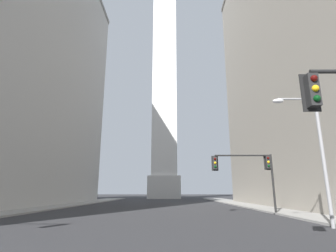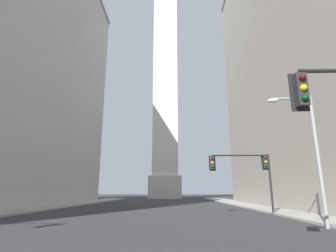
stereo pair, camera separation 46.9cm
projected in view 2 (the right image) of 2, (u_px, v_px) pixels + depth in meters
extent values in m
cube|color=gray|center=(25.00, 210.00, 26.91)|extent=(5.00, 90.74, 0.15)
cube|color=gray|center=(280.00, 210.00, 26.43)|extent=(5.00, 90.74, 0.15)
cube|color=silver|center=(165.00, 187.00, 74.32)|extent=(9.06, 9.06, 6.14)
cube|color=white|center=(166.00, 72.00, 82.99)|extent=(7.25, 7.25, 64.96)
cylinder|color=black|center=(271.00, 184.00, 22.47)|extent=(0.18, 0.18, 5.07)
cylinder|color=#262626|center=(274.00, 214.00, 21.86)|extent=(0.40, 0.40, 0.10)
cube|color=black|center=(265.00, 162.00, 22.92)|extent=(0.37, 0.37, 1.10)
cube|color=black|center=(265.00, 162.00, 23.09)|extent=(0.58, 0.08, 1.32)
sphere|color=#410907|center=(266.00, 158.00, 22.82)|extent=(0.22, 0.22, 0.22)
sphere|color=yellow|center=(266.00, 162.00, 22.74)|extent=(0.22, 0.22, 0.22)
sphere|color=#073410|center=(266.00, 166.00, 22.65)|extent=(0.22, 0.22, 0.22)
cylinder|color=black|center=(240.00, 155.00, 23.11)|extent=(4.93, 0.14, 0.14)
sphere|color=black|center=(268.00, 155.00, 23.06)|extent=(0.18, 0.18, 0.18)
cube|color=black|center=(212.00, 163.00, 22.99)|extent=(0.37, 0.37, 1.10)
cube|color=black|center=(212.00, 163.00, 23.16)|extent=(0.58, 0.08, 1.32)
sphere|color=#410907|center=(212.00, 159.00, 22.89)|extent=(0.22, 0.22, 0.22)
sphere|color=yellow|center=(212.00, 163.00, 22.80)|extent=(0.22, 0.22, 0.22)
sphere|color=#073410|center=(213.00, 167.00, 22.72)|extent=(0.22, 0.22, 0.22)
cube|color=black|center=(301.00, 90.00, 8.43)|extent=(0.35, 0.35, 1.10)
cube|color=black|center=(299.00, 92.00, 8.61)|extent=(0.58, 0.05, 1.32)
sphere|color=#410907|center=(302.00, 78.00, 8.33)|extent=(0.22, 0.22, 0.22)
sphere|color=yellow|center=(304.00, 88.00, 8.25)|extent=(0.22, 0.22, 0.22)
sphere|color=#073410|center=(305.00, 98.00, 8.16)|extent=(0.22, 0.22, 0.22)
cylinder|color=gray|center=(318.00, 158.00, 14.41)|extent=(0.20, 0.20, 7.28)
cylinder|color=gray|center=(291.00, 99.00, 15.29)|extent=(2.16, 0.12, 0.12)
sphere|color=gray|center=(310.00, 98.00, 15.27)|extent=(0.20, 0.20, 0.20)
ellipsoid|color=silver|center=(273.00, 101.00, 15.28)|extent=(0.64, 0.36, 0.26)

